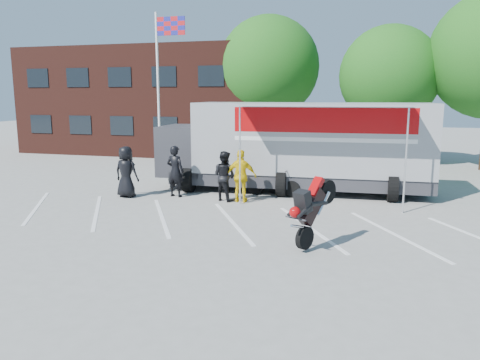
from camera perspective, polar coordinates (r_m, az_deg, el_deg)
The scene contains 13 objects.
ground at distance 13.74m, azimuth -2.95°, elevation -6.13°, with size 100.00×100.00×0.00m, color gray.
parking_bay_lines at distance 14.65m, azimuth -1.69°, elevation -5.05°, with size 18.00×5.00×0.01m, color white.
office_building at distance 33.65m, azimuth -9.38°, elevation 9.49°, with size 18.00×8.00×7.00m, color #411C15.
flagpole at distance 24.84m, azimuth -9.46°, elevation 12.85°, with size 1.61×0.12×8.00m.
tree_left at distance 29.21m, azimuth 3.51°, elevation 13.56°, with size 6.12×6.12×8.64m.
tree_mid at distance 27.50m, azimuth 17.75°, elevation 12.02°, with size 5.44×5.44×7.68m.
transporter_truck at distance 19.29m, azimuth 7.05°, elevation -1.40°, with size 11.30×5.45×3.60m, color gray, non-canonical shape.
parked_motorcycle at distance 18.38m, azimuth 4.07°, elevation -1.93°, with size 0.74×2.23×1.17m, color silver, non-canonical shape.
stunt_bike_rider at distance 12.53m, azimuth 9.70°, elevation -7.90°, with size 0.79×1.67×1.97m, color black, non-canonical shape.
spectator_leather_a at distance 18.47m, azimuth -13.70°, elevation 0.97°, with size 0.96×0.63×1.97m, color black.
spectator_leather_b at distance 18.19m, azimuth -7.89°, elevation 1.06°, with size 0.73×0.48×1.99m, color black.
spectator_leather_c at distance 17.38m, azimuth -1.93°, elevation 0.50°, with size 0.90×0.70×1.86m, color black.
spectator_hivis at distance 17.10m, azimuth 0.15°, elevation 0.48°, with size 1.13×0.47×1.94m, color yellow.
Camera 1 is at (4.27, -12.47, 3.87)m, focal length 35.00 mm.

